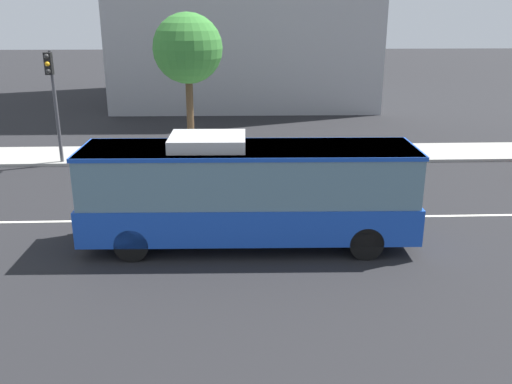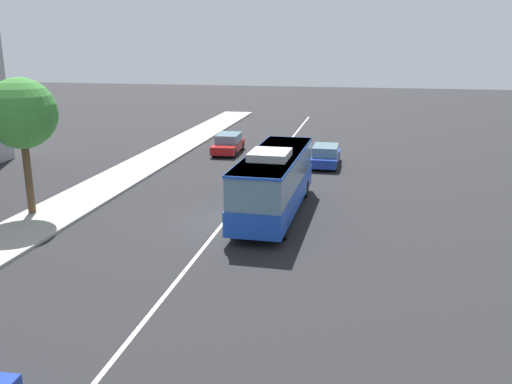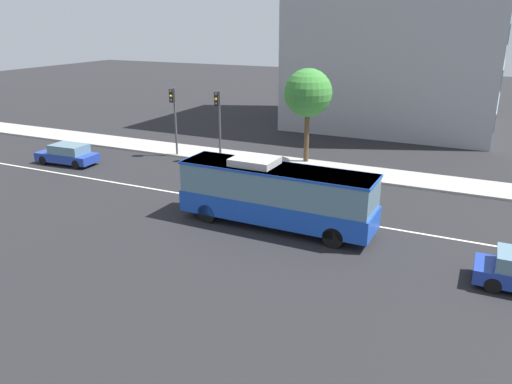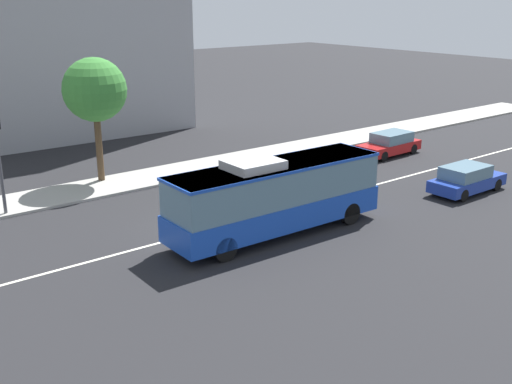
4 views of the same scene
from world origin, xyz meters
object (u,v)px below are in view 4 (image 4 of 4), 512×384
object	(u,v)px
transit_bus	(276,194)
sedan_red	(390,144)
street_tree_kerbside_left	(95,90)
sedan_blue_ahead	(467,179)

from	to	relation	value
transit_bus	sedan_red	bearing A→B (deg)	23.75
sedan_red	street_tree_kerbside_left	distance (m)	18.68
street_tree_kerbside_left	sedan_blue_ahead	bearing A→B (deg)	-43.55
street_tree_kerbside_left	sedan_red	bearing A→B (deg)	-18.37
transit_bus	sedan_red	distance (m)	15.89
sedan_red	street_tree_kerbside_left	bearing A→B (deg)	-20.42
sedan_red	sedan_blue_ahead	size ratio (longest dim) A/B	1.01
sedan_blue_ahead	transit_bus	bearing A→B (deg)	171.74
transit_bus	street_tree_kerbside_left	world-z (taller)	street_tree_kerbside_left
transit_bus	street_tree_kerbside_left	bearing A→B (deg)	103.66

